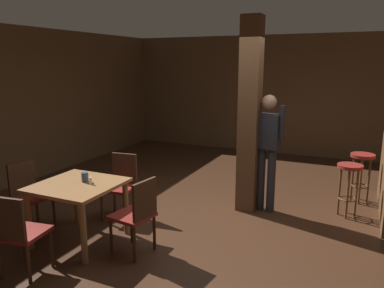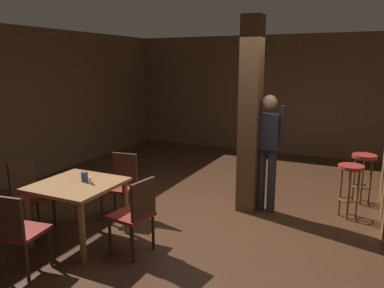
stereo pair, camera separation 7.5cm
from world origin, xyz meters
TOP-DOWN VIEW (x-y plane):
  - ground_plane at (0.00, 0.00)m, footprint 10.80×10.80m
  - wall_back at (0.00, 4.50)m, footprint 8.00×0.10m
  - wall_left at (-4.00, 0.00)m, footprint 0.10×9.00m
  - pillar at (0.14, 0.68)m, footprint 0.28×0.28m
  - dining_table at (-1.45, -1.17)m, footprint 0.95×0.95m
  - chair_south at (-1.45, -2.05)m, footprint 0.48×0.48m
  - chair_west at (-2.28, -1.16)m, footprint 0.46×0.46m
  - chair_north at (-1.42, -0.33)m, footprint 0.46×0.46m
  - chair_east at (-0.62, -1.15)m, footprint 0.48×0.48m
  - napkin_cup at (-1.41, -1.07)m, footprint 0.08×0.08m
  - salt_shaker at (-1.28, -1.12)m, footprint 0.03×0.03m
  - standing_person at (0.40, 0.74)m, footprint 0.47×0.24m
  - bar_stool_near at (1.51, 1.02)m, footprint 0.35×0.35m
  - bar_stool_mid at (1.67, 1.70)m, footprint 0.36×0.36m

SIDE VIEW (x-z plane):
  - ground_plane at x=0.00m, z-range 0.00..0.00m
  - chair_south at x=-1.45m, z-range 0.06..0.95m
  - chair_west at x=-2.28m, z-range 0.06..0.95m
  - chair_north at x=-1.42m, z-range 0.06..0.95m
  - chair_east at x=-0.62m, z-range 0.06..0.95m
  - bar_stool_near at x=1.51m, z-range 0.19..0.95m
  - bar_stool_mid at x=1.67m, z-range 0.20..0.98m
  - dining_table at x=-1.45m, z-range 0.25..0.99m
  - salt_shaker at x=-1.28m, z-range 0.74..0.82m
  - napkin_cup at x=-1.41m, z-range 0.74..0.86m
  - standing_person at x=0.40m, z-range 0.14..1.86m
  - wall_back at x=0.00m, z-range 0.00..2.80m
  - wall_left at x=-4.00m, z-range 0.00..2.80m
  - pillar at x=0.14m, z-range 0.00..2.80m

